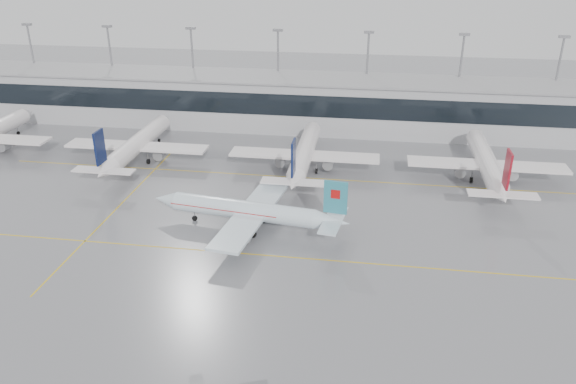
# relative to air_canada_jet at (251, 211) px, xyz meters

# --- Properties ---
(ground) EXTENTS (320.00, 320.00, 0.00)m
(ground) POSITION_rel_air_canada_jet_xyz_m (5.30, -7.81, -3.12)
(ground) COLOR slate
(ground) RESTS_ON ground
(taxi_line_main) EXTENTS (120.00, 0.25, 0.01)m
(taxi_line_main) POSITION_rel_air_canada_jet_xyz_m (5.30, -7.81, -3.12)
(taxi_line_main) COLOR gold
(taxi_line_main) RESTS_ON ground
(taxi_line_north) EXTENTS (120.00, 0.25, 0.01)m
(taxi_line_north) POSITION_rel_air_canada_jet_xyz_m (5.30, 22.19, -3.12)
(taxi_line_north) COLOR gold
(taxi_line_north) RESTS_ON ground
(taxi_line_cross) EXTENTS (0.25, 60.00, 0.01)m
(taxi_line_cross) POSITION_rel_air_canada_jet_xyz_m (-24.70, 7.19, -3.12)
(taxi_line_cross) COLOR gold
(taxi_line_cross) RESTS_ON ground
(terminal) EXTENTS (180.00, 15.00, 12.00)m
(terminal) POSITION_rel_air_canada_jet_xyz_m (5.30, 54.19, 2.88)
(terminal) COLOR #A6A6AA
(terminal) RESTS_ON ground
(terminal_glass) EXTENTS (180.00, 0.20, 5.00)m
(terminal_glass) POSITION_rel_air_canada_jet_xyz_m (5.30, 46.64, 4.38)
(terminal_glass) COLOR black
(terminal_glass) RESTS_ON ground
(terminal_roof) EXTENTS (182.00, 16.00, 0.40)m
(terminal_roof) POSITION_rel_air_canada_jet_xyz_m (5.30, 54.19, 9.08)
(terminal_roof) COLOR gray
(terminal_roof) RESTS_ON ground
(light_masts) EXTENTS (156.40, 1.00, 22.60)m
(light_masts) POSITION_rel_air_canada_jet_xyz_m (5.30, 60.19, 10.22)
(light_masts) COLOR gray
(light_masts) RESTS_ON ground
(air_canada_jet) EXTENTS (33.07, 25.75, 10.00)m
(air_canada_jet) POSITION_rel_air_canada_jet_xyz_m (0.00, 0.00, 0.00)
(air_canada_jet) COLOR silver
(air_canada_jet) RESTS_ON ground
(parked_jet_b) EXTENTS (29.64, 36.96, 11.72)m
(parked_jet_b) POSITION_rel_air_canada_jet_xyz_m (-29.70, 25.88, 0.59)
(parked_jet_b) COLOR white
(parked_jet_b) RESTS_ON ground
(parked_jet_c) EXTENTS (29.64, 36.96, 11.72)m
(parked_jet_c) POSITION_rel_air_canada_jet_xyz_m (5.30, 25.88, 0.59)
(parked_jet_c) COLOR white
(parked_jet_c) RESTS_ON ground
(parked_jet_d) EXTENTS (29.64, 36.96, 11.72)m
(parked_jet_d) POSITION_rel_air_canada_jet_xyz_m (40.30, 25.88, 0.59)
(parked_jet_d) COLOR white
(parked_jet_d) RESTS_ON ground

